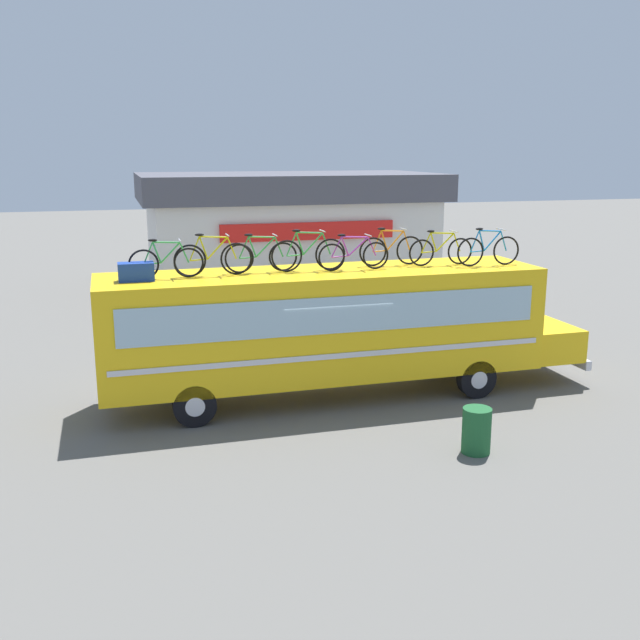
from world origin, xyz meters
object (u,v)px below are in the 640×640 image
rooftop_bicycle_6 (391,250)px  rooftop_bicycle_7 (441,250)px  rooftop_bicycle_8 (488,250)px  trash_bin (476,431)px  bus (333,324)px  rooftop_bicycle_1 (166,262)px  rooftop_bicycle_5 (354,255)px  luggage_bag_1 (136,272)px  rooftop_bicycle_4 (308,254)px  rooftop_bicycle_2 (213,258)px  rooftop_bicycle_3 (261,256)px

rooftop_bicycle_6 → rooftop_bicycle_7: bearing=-15.4°
rooftop_bicycle_8 → trash_bin: (-2.12, -3.70, -3.01)m
bus → rooftop_bicycle_1: 4.17m
bus → rooftop_bicycle_5: rooftop_bicycle_5 is taller
luggage_bag_1 → rooftop_bicycle_4: (3.91, 0.26, 0.21)m
rooftop_bicycle_2 → trash_bin: rooftop_bicycle_2 is taller
bus → trash_bin: bus is taller
luggage_bag_1 → trash_bin: 7.84m
bus → rooftop_bicycle_4: bearing=169.0°
rooftop_bicycle_7 → rooftop_bicycle_8: 1.14m
rooftop_bicycle_1 → rooftop_bicycle_8: 7.66m
rooftop_bicycle_2 → rooftop_bicycle_6: 4.39m
rooftop_bicycle_5 → rooftop_bicycle_6: size_ratio=1.04×
luggage_bag_1 → rooftop_bicycle_5: size_ratio=0.43×
luggage_bag_1 → rooftop_bicycle_2: (1.69, 0.21, 0.20)m
rooftop_bicycle_4 → trash_bin: size_ratio=1.95×
rooftop_bicycle_4 → rooftop_bicycle_2: bearing=-178.7°
rooftop_bicycle_4 → rooftop_bicycle_7: size_ratio=1.07×
rooftop_bicycle_7 → rooftop_bicycle_4: bearing=178.8°
rooftop_bicycle_4 → rooftop_bicycle_7: (3.32, -0.07, -0.04)m
rooftop_bicycle_6 → trash_bin: rooftop_bicycle_6 is taller
bus → luggage_bag_1: luggage_bag_1 is taller
rooftop_bicycle_4 → rooftop_bicycle_8: (4.40, -0.46, -0.02)m
luggage_bag_1 → rooftop_bicycle_6: bearing=4.8°
luggage_bag_1 → rooftop_bicycle_4: rooftop_bicycle_4 is taller
bus → rooftop_bicycle_4: (-0.57, 0.11, 1.69)m
bus → luggage_bag_1: size_ratio=15.79×
rooftop_bicycle_2 → rooftop_bicycle_6: bearing=3.9°
rooftop_bicycle_6 → rooftop_bicycle_8: size_ratio=1.00×
rooftop_bicycle_1 → trash_bin: bearing=-36.1°
rooftop_bicycle_3 → rooftop_bicycle_8: 5.52m
bus → rooftop_bicycle_8: (3.83, -0.35, 1.67)m
luggage_bag_1 → trash_bin: size_ratio=0.82×
luggage_bag_1 → rooftop_bicycle_6: 6.09m
rooftop_bicycle_7 → trash_bin: 5.17m
rooftop_bicycle_4 → bus: bearing=-11.0°
rooftop_bicycle_2 → trash_bin: bearing=-42.4°
rooftop_bicycle_4 → rooftop_bicycle_5: 1.06m
rooftop_bicycle_1 → rooftop_bicycle_6: size_ratio=0.98×
bus → rooftop_bicycle_2: rooftop_bicycle_2 is taller
luggage_bag_1 → rooftop_bicycle_8: (8.31, -0.19, 0.19)m
rooftop_bicycle_7 → rooftop_bicycle_8: (1.08, -0.39, 0.02)m
rooftop_bicycle_1 → trash_bin: (5.53, -4.03, -2.99)m
rooftop_bicycle_2 → trash_bin: 6.80m
rooftop_bicycle_7 → trash_bin: (-1.04, -4.09, -2.99)m
rooftop_bicycle_7 → rooftop_bicycle_1: bearing=-179.5°
rooftop_bicycle_2 → rooftop_bicycle_3: bearing=8.9°
rooftop_bicycle_6 → bus: bearing=-167.1°
luggage_bag_1 → rooftop_bicycle_1: size_ratio=0.46×
rooftop_bicycle_4 → rooftop_bicycle_8: size_ratio=1.07×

